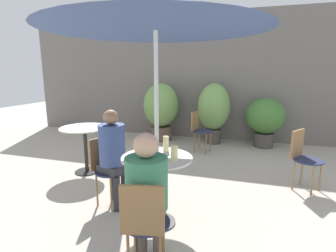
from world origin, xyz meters
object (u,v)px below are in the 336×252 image
at_px(beer_glass_2, 166,144).
at_px(beer_glass_3, 141,146).
at_px(bistro_chair_1, 144,220).
at_px(potted_plant_0, 161,108).
at_px(beer_glass_1, 174,153).
at_px(potted_plant_2, 265,118).
at_px(bistro_chair_3, 303,154).
at_px(potted_plant_1, 214,109).
at_px(cafe_table_far, 85,137).
at_px(bistro_chair_0, 106,164).
at_px(umbrella, 156,15).
at_px(seated_person_1, 147,190).
at_px(seated_person_0, 113,150).
at_px(bistro_chair_2, 199,127).
at_px(cafe_table_near, 157,173).
at_px(beer_glass_0, 141,153).

xyz_separation_m(beer_glass_2, beer_glass_3, (-0.24, -0.14, -0.01)).
xyz_separation_m(bistro_chair_1, potted_plant_0, (-1.26, 4.20, 0.26)).
xyz_separation_m(beer_glass_1, potted_plant_2, (1.05, 3.57, -0.20)).
xyz_separation_m(bistro_chair_3, potted_plant_2, (-0.39, 2.09, 0.13)).
bearing_deg(potted_plant_1, cafe_table_far, -125.95).
bearing_deg(potted_plant_1, beer_glass_1, -89.03).
bearing_deg(bistro_chair_0, umbrella, -90.00).
bearing_deg(potted_plant_1, bistro_chair_0, -105.57).
bearing_deg(potted_plant_2, potted_plant_0, -178.27).
relative_size(seated_person_1, potted_plant_2, 1.09).
distance_m(cafe_table_far, seated_person_0, 1.32).
distance_m(beer_glass_3, umbrella, 1.34).
height_order(bistro_chair_0, bistro_chair_1, same).
relative_size(beer_glass_2, potted_plant_0, 0.13).
height_order(bistro_chair_0, bistro_chair_3, same).
xyz_separation_m(beer_glass_1, umbrella, (-0.21, 0.07, 1.31)).
height_order(bistro_chair_1, seated_person_0, seated_person_0).
relative_size(cafe_table_far, bistro_chair_1, 0.92).
height_order(seated_person_0, seated_person_1, seated_person_0).
relative_size(seated_person_1, potted_plant_1, 0.85).
bearing_deg(beer_glass_2, bistro_chair_0, 178.21).
bearing_deg(beer_glass_1, potted_plant_1, 90.97).
relative_size(bistro_chair_2, potted_plant_2, 0.78).
bearing_deg(cafe_table_near, beer_glass_3, 159.66).
bearing_deg(beer_glass_3, beer_glass_0, -66.96).
bearing_deg(bistro_chair_0, bistro_chair_1, -120.00).
xyz_separation_m(cafe_table_far, seated_person_0, (0.98, -0.87, 0.13)).
height_order(bistro_chair_3, potted_plant_2, potted_plant_2).
bearing_deg(beer_glass_0, bistro_chair_0, 146.43).
bearing_deg(bistro_chair_3, cafe_table_far, 129.75).
bearing_deg(potted_plant_0, cafe_table_near, -72.26).
height_order(cafe_table_near, potted_plant_2, potted_plant_2).
height_order(bistro_chair_2, beer_glass_2, beer_glass_2).
relative_size(cafe_table_far, potted_plant_1, 0.56).
height_order(cafe_table_far, seated_person_1, seated_person_1).
bearing_deg(potted_plant_2, cafe_table_near, -109.84).
height_order(cafe_table_far, umbrella, umbrella).
xyz_separation_m(bistro_chair_1, umbrella, (-0.17, 0.78, 1.64)).
height_order(potted_plant_2, umbrella, umbrella).
bearing_deg(beer_glass_0, cafe_table_far, 140.16).
xyz_separation_m(bistro_chair_0, bistro_chair_2, (0.71, 2.50, 0.00)).
bearing_deg(seated_person_0, beer_glass_0, -109.05).
xyz_separation_m(beer_glass_0, potted_plant_0, (-1.01, 3.63, -0.08)).
height_order(bistro_chair_0, potted_plant_1, potted_plant_1).
xyz_separation_m(seated_person_0, beer_glass_0, (0.54, -0.40, 0.14)).
bearing_deg(potted_plant_0, beer_glass_2, -70.65).
bearing_deg(cafe_table_near, potted_plant_0, 107.74).
distance_m(bistro_chair_1, potted_plant_0, 4.40).
bearing_deg(cafe_table_far, beer_glass_1, -32.06).
height_order(cafe_table_far, potted_plant_1, potted_plant_1).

